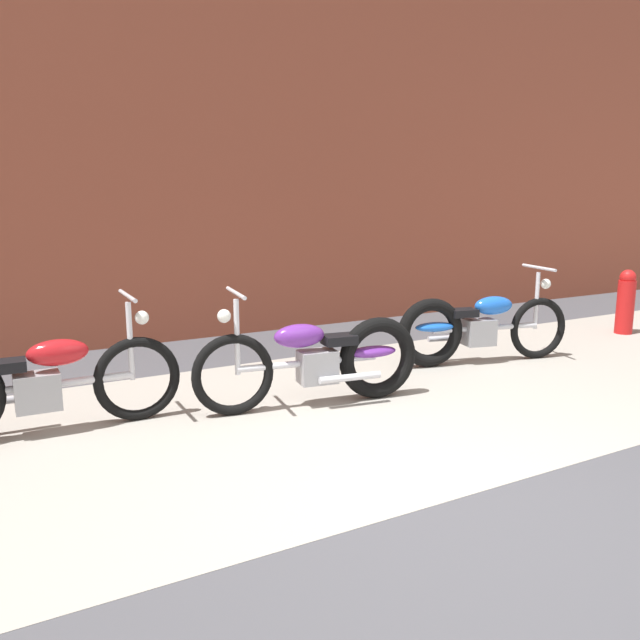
# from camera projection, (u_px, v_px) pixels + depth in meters

# --- Properties ---
(ground_plane) EXTENTS (80.00, 80.00, 0.00)m
(ground_plane) POSITION_uv_depth(u_px,v_px,m) (447.00, 502.00, 3.73)
(ground_plane) COLOR #47474C
(sidewalk_slab) EXTENTS (36.00, 3.50, 0.01)m
(sidewalk_slab) POSITION_uv_depth(u_px,v_px,m) (307.00, 414.00, 5.23)
(sidewalk_slab) COLOR #9E998E
(sidewalk_slab) RESTS_ON ground
(brick_building_wall) EXTENTS (36.00, 0.50, 5.50)m
(brick_building_wall) POSITION_uv_depth(u_px,v_px,m) (171.00, 113.00, 7.67)
(brick_building_wall) COLOR brown
(brick_building_wall) RESTS_ON ground
(motorcycle_red) EXTENTS (2.01, 0.58, 1.03)m
(motorcycle_red) POSITION_uv_depth(u_px,v_px,m) (25.00, 385.00, 4.68)
(motorcycle_red) COLOR black
(motorcycle_red) RESTS_ON ground
(motorcycle_purple) EXTENTS (2.00, 0.65, 1.03)m
(motorcycle_purple) POSITION_uv_depth(u_px,v_px,m) (326.00, 359.00, 5.43)
(motorcycle_purple) COLOR black
(motorcycle_purple) RESTS_ON ground
(motorcycle_blue) EXTENTS (1.98, 0.73, 1.03)m
(motorcycle_blue) POSITION_uv_depth(u_px,v_px,m) (473.00, 327.00, 6.77)
(motorcycle_blue) COLOR black
(motorcycle_blue) RESTS_ON ground
(fire_hydrant) EXTENTS (0.22, 0.22, 0.84)m
(fire_hydrant) POSITION_uv_depth(u_px,v_px,m) (626.00, 301.00, 8.27)
(fire_hydrant) COLOR red
(fire_hydrant) RESTS_ON ground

